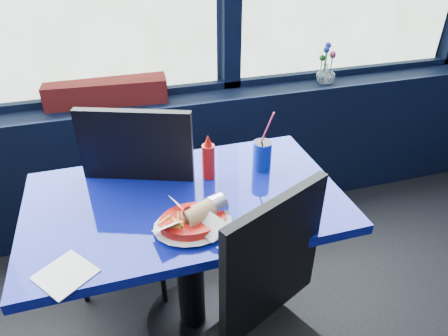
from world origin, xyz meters
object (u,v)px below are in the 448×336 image
Objects in this scene: planter_box at (107,92)px; soda_cup at (262,155)px; chair_near_front at (268,331)px; chair_near_back at (130,191)px; near_table at (188,233)px; food_basket at (194,220)px; flower_vase at (326,71)px; ketchup_bottle at (208,159)px.

planter_box is 2.39× the size of soda_cup.
chair_near_back is (-0.34, 0.83, 0.04)m from chair_near_front.
food_basket is (-0.01, -0.18, 0.21)m from near_table.
chair_near_back reaches higher than chair_near_front.
flower_vase is 0.96× the size of food_basket.
flower_vase reaches higher than chair_near_front.
flower_vase is at bearing 1.04° from planter_box.
chair_near_front is 0.71m from soda_cup.
flower_vase is (1.04, 0.83, 0.31)m from near_table.
chair_near_front is 1.55× the size of planter_box.
flower_vase is at bearing -137.00° from chair_near_back.
chair_near_front is 0.68m from ketchup_bottle.
planter_box is at bearing -66.14° from chair_near_back.
chair_near_back is at bearing 160.03° from soda_cup.
food_basket is (-0.15, 0.34, 0.21)m from chair_near_front.
food_basket is at bearing 131.96° from chair_near_back.
chair_near_back is 0.65m from planter_box.
chair_near_front is 0.90m from chair_near_back.
planter_box is (-0.03, 0.59, 0.26)m from chair_near_back.
near_table is 0.45m from soda_cup.
chair_near_back is (-0.20, 0.31, 0.04)m from near_table.
planter_box is (-0.38, 1.42, 0.30)m from chair_near_front.
soda_cup is (0.59, -0.79, -0.05)m from planter_box.
soda_cup reaches higher than near_table.
flower_vase reaches higher than soda_cup.
soda_cup is at bearing 46.60° from chair_near_front.
near_table is 4.96× the size of flower_vase.
chair_near_back reaches higher than flower_vase.
flower_vase is (1.28, -0.07, 0.01)m from planter_box.
chair_near_back is at bearing -157.48° from flower_vase.
chair_near_back is 4.35× the size of flower_vase.
near_table is at bearing 80.76° from chair_near_front.
chair_near_front is at bearing 132.85° from chair_near_back.
near_table is at bearing -137.79° from ketchup_bottle.
chair_near_back reaches higher than food_basket.
near_table is 4.77× the size of food_basket.
chair_near_front is (0.14, -0.52, 0.00)m from near_table.
food_basket is at bearing 88.94° from chair_near_front.
flower_vase is (1.24, 0.52, 0.27)m from chair_near_back.
planter_box reaches higher than near_table.
soda_cup reaches higher than chair_near_front.
flower_vase is at bearing 37.92° from ketchup_bottle.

